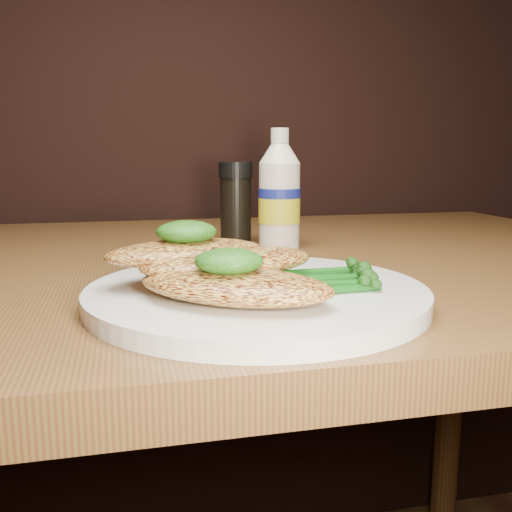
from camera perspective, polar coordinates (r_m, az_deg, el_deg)
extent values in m
cylinder|color=white|center=(0.50, 0.06, -3.87)|extent=(0.30, 0.30, 0.02)
ellipsoid|color=gold|center=(0.45, -2.17, -2.97)|extent=(0.18, 0.16, 0.03)
ellipsoid|color=gold|center=(0.50, -2.74, -0.60)|extent=(0.18, 0.12, 0.02)
ellipsoid|color=gold|center=(0.51, -7.04, 0.37)|extent=(0.16, 0.10, 0.02)
ellipsoid|color=black|center=(0.44, -2.73, -0.52)|extent=(0.07, 0.06, 0.02)
ellipsoid|color=black|center=(0.51, -6.99, 2.42)|extent=(0.06, 0.05, 0.02)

